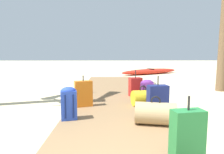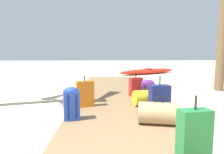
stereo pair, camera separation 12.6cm
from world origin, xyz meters
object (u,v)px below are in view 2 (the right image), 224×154
at_px(duffel_bag_yellow, 144,98).
at_px(kayak, 148,71).
at_px(duffel_bag_tan, 159,113).
at_px(backpack_purple, 148,89).
at_px(backpack_blue, 71,103).
at_px(suitcase_red, 136,87).
at_px(suitcase_green, 194,135).
at_px(suitcase_navy, 159,98).
at_px(suitcase_orange, 85,94).

bearing_deg(duffel_bag_yellow, kayak, 76.87).
height_order(duffel_bag_tan, backpack_purple, backpack_purple).
distance_m(backpack_blue, kayak, 9.23).
bearing_deg(suitcase_red, backpack_purple, -58.65).
bearing_deg(duffel_bag_tan, backpack_blue, 169.18).
xyz_separation_m(suitcase_green, duffel_bag_yellow, (-0.07, 2.40, -0.11)).
xyz_separation_m(suitcase_red, suitcase_navy, (0.25, -1.52, 0.01)).
bearing_deg(duffel_bag_tan, suitcase_navy, 73.61).
xyz_separation_m(backpack_blue, duffel_bag_yellow, (1.51, 0.93, -0.13)).
bearing_deg(kayak, backpack_purple, -102.59).
distance_m(suitcase_green, backpack_purple, 3.02).
bearing_deg(suitcase_orange, backpack_blue, -99.91).
xyz_separation_m(suitcase_green, suitcase_orange, (-1.43, 2.37, -0.00)).
bearing_deg(kayak, duffel_bag_tan, -101.37).
xyz_separation_m(suitcase_navy, duffel_bag_yellow, (-0.22, 0.49, -0.10)).
bearing_deg(backpack_purple, duffel_bag_yellow, -109.17).
bearing_deg(suitcase_green, kayak, 80.31).
distance_m(duffel_bag_tan, backpack_purple, 1.85).
relative_size(backpack_blue, kayak, 0.15).
xyz_separation_m(suitcase_navy, kayak, (1.58, 8.17, -0.19)).
bearing_deg(suitcase_navy, backpack_purple, 90.08).
relative_size(duffel_bag_tan, duffel_bag_yellow, 1.35).
distance_m(suitcase_orange, duffel_bag_yellow, 1.36).
xyz_separation_m(duffel_bag_tan, suitcase_orange, (-1.36, 1.18, 0.10)).
xyz_separation_m(suitcase_red, backpack_purple, (0.25, -0.41, 0.01)).
distance_m(suitcase_red, duffel_bag_yellow, 1.03).
height_order(backpack_purple, backpack_blue, backpack_blue).
height_order(suitcase_green, backpack_blue, suitcase_green).
relative_size(suitcase_red, suitcase_green, 0.99).
bearing_deg(suitcase_red, duffel_bag_yellow, -88.05).
distance_m(suitcase_orange, backpack_blue, 0.91).
height_order(backpack_blue, duffel_bag_yellow, backpack_blue).
distance_m(suitcase_red, suitcase_navy, 1.54).
distance_m(duffel_bag_tan, suitcase_navy, 0.77).
relative_size(suitcase_navy, suitcase_green, 1.00).
bearing_deg(duffel_bag_yellow, backpack_purple, 70.83).
xyz_separation_m(suitcase_orange, backpack_blue, (-0.16, -0.90, 0.02)).
bearing_deg(kayak, backpack_blue, -110.98).
height_order(suitcase_navy, backpack_blue, suitcase_navy).
distance_m(suitcase_navy, suitcase_green, 1.92).
relative_size(duffel_bag_tan, suitcase_navy, 0.99).
height_order(suitcase_navy, duffel_bag_yellow, suitcase_navy).
bearing_deg(duffel_bag_yellow, suitcase_orange, -178.44).
relative_size(backpack_purple, kayak, 0.13).
height_order(suitcase_red, backpack_blue, suitcase_red).
height_order(suitcase_navy, kayak, suitcase_navy).
height_order(duffel_bag_tan, suitcase_navy, suitcase_navy).
relative_size(duffel_bag_tan, backpack_blue, 1.23).
relative_size(suitcase_red, suitcase_navy, 0.99).
relative_size(suitcase_navy, backpack_blue, 1.24).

